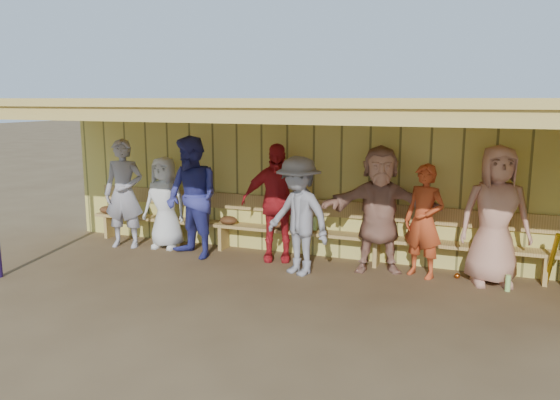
# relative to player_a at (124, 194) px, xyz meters

# --- Properties ---
(ground) EXTENTS (90.00, 90.00, 0.00)m
(ground) POSITION_rel_player_a_xyz_m (2.92, -0.61, -0.92)
(ground) COLOR brown
(ground) RESTS_ON ground
(player_a) EXTENTS (0.76, 0.59, 1.84)m
(player_a) POSITION_rel_player_a_xyz_m (0.00, 0.00, 0.00)
(player_a) COLOR #9F9CA5
(player_a) RESTS_ON ground
(player_b) EXTENTS (0.79, 0.54, 1.55)m
(player_b) POSITION_rel_player_a_xyz_m (0.67, 0.19, -0.14)
(player_b) COLOR silver
(player_b) RESTS_ON ground
(player_c) EXTENTS (1.15, 1.05, 1.93)m
(player_c) POSITION_rel_player_a_xyz_m (1.39, -0.13, 0.05)
(player_c) COLOR #33368D
(player_c) RESTS_ON ground
(player_d) EXTENTS (1.16, 0.75, 1.83)m
(player_d) POSITION_rel_player_a_xyz_m (2.68, 0.20, -0.01)
(player_d) COLOR red
(player_d) RESTS_ON ground
(player_e) EXTENTS (1.26, 1.02, 1.70)m
(player_e) POSITION_rel_player_a_xyz_m (3.23, -0.33, -0.07)
(player_e) COLOR gray
(player_e) RESTS_ON ground
(player_f) EXTENTS (1.79, 0.96, 1.85)m
(player_f) POSITION_rel_player_a_xyz_m (4.28, 0.20, 0.00)
(player_f) COLOR tan
(player_f) RESTS_ON ground
(player_g) EXTENTS (0.69, 0.58, 1.61)m
(player_g) POSITION_rel_player_a_xyz_m (4.92, 0.18, -0.11)
(player_g) COLOR #BD441E
(player_g) RESTS_ON ground
(player_h) EXTENTS (1.05, 0.82, 1.90)m
(player_h) POSITION_rel_player_a_xyz_m (5.84, 0.20, 0.03)
(player_h) COLOR tan
(player_h) RESTS_ON ground
(dugout_structure) EXTENTS (8.80, 3.20, 2.50)m
(dugout_structure) POSITION_rel_player_a_xyz_m (3.31, 0.07, 0.77)
(dugout_structure) COLOR #DACC5D
(dugout_structure) RESTS_ON ground
(bench) EXTENTS (7.60, 0.34, 0.93)m
(bench) POSITION_rel_player_a_xyz_m (2.92, 0.50, -0.39)
(bench) COLOR tan
(bench) RESTS_ON ground
(dugout_equipment) EXTENTS (7.47, 0.62, 0.80)m
(dugout_equipment) POSITION_rel_player_a_xyz_m (2.15, 0.37, -0.43)
(dugout_equipment) COLOR gold
(dugout_equipment) RESTS_ON ground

